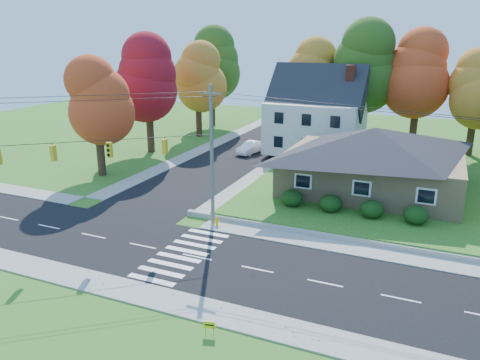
{
  "coord_description": "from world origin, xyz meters",
  "views": [
    {
      "loc": [
        12.82,
        -22.9,
        13.12
      ],
      "look_at": [
        -0.58,
        8.0,
        2.65
      ],
      "focal_mm": 35.0,
      "sensor_mm": 36.0,
      "label": 1
    }
  ],
  "objects": [
    {
      "name": "ground",
      "position": [
        0.0,
        0.0,
        0.0
      ],
      "size": [
        120.0,
        120.0,
        0.0
      ],
      "primitive_type": "plane",
      "color": "#3D7923"
    },
    {
      "name": "road_main",
      "position": [
        0.0,
        0.0,
        0.01
      ],
      "size": [
        90.0,
        8.0,
        0.02
      ],
      "primitive_type": "cube",
      "color": "black",
      "rests_on": "ground"
    },
    {
      "name": "road_cross",
      "position": [
        -8.0,
        26.0,
        0.01
      ],
      "size": [
        8.0,
        44.0,
        0.02
      ],
      "primitive_type": "cube",
      "color": "black",
      "rests_on": "ground"
    },
    {
      "name": "sidewalk_north",
      "position": [
        0.0,
        5.0,
        0.04
      ],
      "size": [
        90.0,
        2.0,
        0.08
      ],
      "primitive_type": "cube",
      "color": "#9C9A90",
      "rests_on": "ground"
    },
    {
      "name": "sidewalk_south",
      "position": [
        0.0,
        -5.0,
        0.04
      ],
      "size": [
        90.0,
        2.0,
        0.08
      ],
      "primitive_type": "cube",
      "color": "#9C9A90",
      "rests_on": "ground"
    },
    {
      "name": "lawn",
      "position": [
        13.0,
        21.0,
        0.25
      ],
      "size": [
        30.0,
        30.0,
        0.5
      ],
      "primitive_type": "cube",
      "color": "#3D7923",
      "rests_on": "ground"
    },
    {
      "name": "ranch_house",
      "position": [
        8.0,
        16.0,
        3.27
      ],
      "size": [
        14.6,
        10.6,
        5.4
      ],
      "color": "tan",
      "rests_on": "lawn"
    },
    {
      "name": "colonial_house",
      "position": [
        0.04,
        28.0,
        4.58
      ],
      "size": [
        10.4,
        8.4,
        9.6
      ],
      "color": "silver",
      "rests_on": "lawn"
    },
    {
      "name": "hedge_row",
      "position": [
        7.5,
        9.8,
        1.14
      ],
      "size": [
        10.7,
        1.7,
        1.27
      ],
      "color": "#163A10",
      "rests_on": "lawn"
    },
    {
      "name": "traffic_infrastructure",
      "position": [
        -0.15,
        1.35,
        5.15
      ],
      "size": [
        38.1,
        10.66,
        10.0
      ],
      "color": "#666059",
      "rests_on": "ground"
    },
    {
      "name": "tree_lot_0",
      "position": [
        -2.0,
        34.0,
        8.31
      ],
      "size": [
        6.72,
        6.72,
        12.51
      ],
      "color": "#3F2A19",
      "rests_on": "lawn"
    },
    {
      "name": "tree_lot_1",
      "position": [
        4.0,
        33.0,
        9.61
      ],
      "size": [
        7.84,
        7.84,
        14.6
      ],
      "color": "#3F2A19",
      "rests_on": "lawn"
    },
    {
      "name": "tree_lot_2",
      "position": [
        10.0,
        34.0,
        8.96
      ],
      "size": [
        7.28,
        7.28,
        13.56
      ],
      "color": "#3F2A19",
      "rests_on": "lawn"
    },
    {
      "name": "tree_lot_3",
      "position": [
        16.0,
        33.0,
        7.65
      ],
      "size": [
        6.16,
        6.16,
        11.47
      ],
      "color": "#3F2A19",
      "rests_on": "lawn"
    },
    {
      "name": "tree_west_0",
      "position": [
        -17.0,
        12.0,
        7.15
      ],
      "size": [
        6.16,
        6.16,
        11.47
      ],
      "color": "#3F2A19",
      "rests_on": "ground"
    },
    {
      "name": "tree_west_1",
      "position": [
        -18.0,
        22.0,
        8.46
      ],
      "size": [
        7.28,
        7.28,
        13.56
      ],
      "color": "#3F2A19",
      "rests_on": "ground"
    },
    {
      "name": "tree_west_2",
      "position": [
        -17.0,
        32.0,
        7.81
      ],
      "size": [
        6.72,
        6.72,
        12.51
      ],
      "color": "#3F2A19",
      "rests_on": "ground"
    },
    {
      "name": "tree_west_3",
      "position": [
        -19.0,
        40.0,
        9.11
      ],
      "size": [
        7.84,
        7.84,
        14.6
      ],
      "color": "#3F2A19",
      "rests_on": "ground"
    },
    {
      "name": "white_car",
      "position": [
        -6.91,
        25.73,
        0.72
      ],
      "size": [
        2.33,
        4.45,
        1.4
      ],
      "primitive_type": "imported",
      "rotation": [
        0.0,
        0.0,
        -0.21
      ],
      "color": "white",
      "rests_on": "road_cross"
    },
    {
      "name": "fire_hydrant",
      "position": [
        -1.05,
        4.92,
        0.33
      ],
      "size": [
        0.4,
        0.31,
        0.7
      ],
      "color": "#E4C704",
      "rests_on": "ground"
    },
    {
      "name": "yard_sign",
      "position": [
        4.25,
        -6.63,
        0.49
      ],
      "size": [
        0.54,
        0.18,
        0.69
      ],
      "color": "black",
      "rests_on": "ground"
    }
  ]
}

